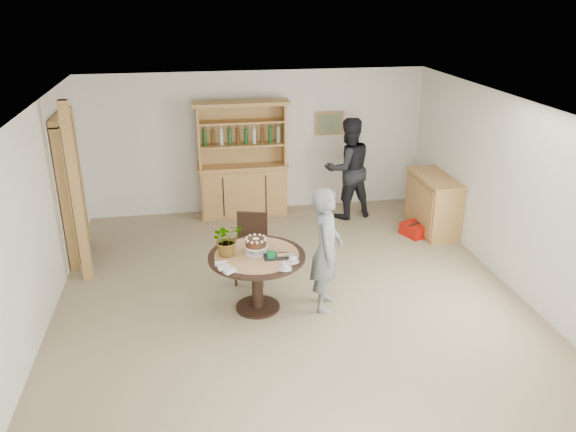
# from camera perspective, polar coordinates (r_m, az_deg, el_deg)

# --- Properties ---
(ground) EXTENTS (7.00, 7.00, 0.00)m
(ground) POSITION_cam_1_polar(r_m,az_deg,el_deg) (7.32, 0.48, -8.98)
(ground) COLOR tan
(ground) RESTS_ON ground
(room_shell) EXTENTS (6.04, 7.04, 2.52)m
(room_shell) POSITION_cam_1_polar(r_m,az_deg,el_deg) (6.60, 0.53, 4.11)
(room_shell) COLOR white
(room_shell) RESTS_ON ground
(doorway) EXTENTS (0.13, 1.10, 2.18)m
(doorway) POSITION_cam_1_polar(r_m,az_deg,el_deg) (8.78, -21.24, 2.82)
(doorway) COLOR black
(doorway) RESTS_ON ground
(pine_post) EXTENTS (0.12, 0.12, 2.50)m
(pine_post) POSITION_cam_1_polar(r_m,az_deg,el_deg) (7.94, -20.71, 2.05)
(pine_post) COLOR tan
(pine_post) RESTS_ON ground
(hutch) EXTENTS (1.62, 0.54, 2.04)m
(hutch) POSITION_cam_1_polar(r_m,az_deg,el_deg) (9.94, -4.60, 3.89)
(hutch) COLOR tan
(hutch) RESTS_ON ground
(sideboard) EXTENTS (0.54, 1.26, 0.94)m
(sideboard) POSITION_cam_1_polar(r_m,az_deg,el_deg) (9.63, 14.52, 1.27)
(sideboard) COLOR tan
(sideboard) RESTS_ON ground
(dining_table) EXTENTS (1.20, 1.20, 0.76)m
(dining_table) POSITION_cam_1_polar(r_m,az_deg,el_deg) (6.97, -3.17, -5.05)
(dining_table) COLOR black
(dining_table) RESTS_ON ground
(dining_chair) EXTENTS (0.52, 0.52, 0.95)m
(dining_chair) POSITION_cam_1_polar(r_m,az_deg,el_deg) (7.74, -3.75, -2.74)
(dining_chair) COLOR black
(dining_chair) RESTS_ON ground
(birthday_cake) EXTENTS (0.30, 0.30, 0.20)m
(birthday_cake) POSITION_cam_1_polar(r_m,az_deg,el_deg) (6.89, -3.27, -2.80)
(birthday_cake) COLOR white
(birthday_cake) RESTS_ON dining_table
(flower_vase) EXTENTS (0.47, 0.44, 0.42)m
(flower_vase) POSITION_cam_1_polar(r_m,az_deg,el_deg) (6.83, -6.20, -2.34)
(flower_vase) COLOR #3F7233
(flower_vase) RESTS_ON dining_table
(gift_tray) EXTENTS (0.30, 0.20, 0.08)m
(gift_tray) POSITION_cam_1_polar(r_m,az_deg,el_deg) (6.80, -1.28, -4.02)
(gift_tray) COLOR black
(gift_tray) RESTS_ON dining_table
(coffee_cup_a) EXTENTS (0.15, 0.15, 0.09)m
(coffee_cup_a) POSITION_cam_1_polar(r_m,az_deg,el_deg) (6.69, 0.50, -4.38)
(coffee_cup_a) COLOR silver
(coffee_cup_a) RESTS_ON dining_table
(coffee_cup_b) EXTENTS (0.15, 0.15, 0.08)m
(coffee_cup_b) POSITION_cam_1_polar(r_m,az_deg,el_deg) (6.52, -0.27, -5.15)
(coffee_cup_b) COLOR silver
(coffee_cup_b) RESTS_ON dining_table
(napkins) EXTENTS (0.24, 0.33, 0.03)m
(napkins) POSITION_cam_1_polar(r_m,az_deg,el_deg) (6.58, -6.42, -5.21)
(napkins) COLOR white
(napkins) RESTS_ON dining_table
(teen_boy) EXTENTS (0.53, 0.67, 1.60)m
(teen_boy) POSITION_cam_1_polar(r_m,az_deg,el_deg) (6.93, 3.90, -3.43)
(teen_boy) COLOR slate
(teen_boy) RESTS_ON ground
(adult_person) EXTENTS (0.98, 0.84, 1.78)m
(adult_person) POSITION_cam_1_polar(r_m,az_deg,el_deg) (9.82, 6.11, 4.83)
(adult_person) COLOR black
(adult_person) RESTS_ON ground
(red_suitcase) EXTENTS (0.71, 0.59, 0.21)m
(red_suitcase) POSITION_cam_1_polar(r_m,az_deg,el_deg) (9.55, 13.32, -1.19)
(red_suitcase) COLOR #B71409
(red_suitcase) RESTS_ON ground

